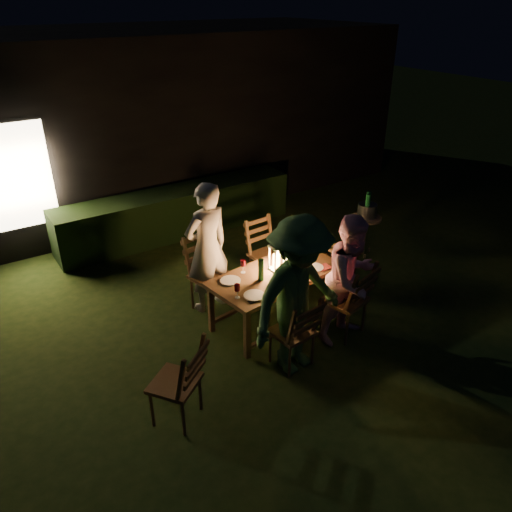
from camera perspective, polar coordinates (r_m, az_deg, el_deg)
garden_envelope at (r=10.80m, az=-12.66°, el=15.44°), size 40.00×40.00×3.20m
dining_table at (r=6.25m, az=2.28°, el=-2.51°), size 1.78×1.06×0.70m
chair_near_left at (r=5.73m, az=4.23°, el=-9.90°), size 0.47×0.50×0.96m
chair_near_right at (r=6.27m, az=10.14°, el=-6.25°), size 0.58×0.61×1.05m
chair_far_left at (r=6.68m, az=-5.16°, el=-3.50°), size 0.58×0.61×1.08m
chair_far_right at (r=7.23m, az=1.25°, el=-0.95°), size 0.49×0.52×1.01m
chair_end at (r=7.22m, az=9.39°, el=-1.68°), size 0.51×0.48×0.90m
chair_spare at (r=5.13m, az=-8.94°, el=-15.43°), size 0.64×0.65×0.99m
person_house_side at (r=6.44m, az=-5.61°, el=0.92°), size 0.70×0.51×1.77m
person_opp_right at (r=5.99m, az=10.86°, el=-2.59°), size 0.86×0.71×1.61m
person_opp_left at (r=5.33m, az=4.85°, el=-4.71°), size 1.28×0.85×1.86m
lantern at (r=6.20m, az=2.35°, el=-0.37°), size 0.16×0.16×0.35m
plate_far_left at (r=6.05m, az=-2.94°, el=-2.82°), size 0.25×0.25×0.01m
plate_near_left at (r=5.76m, az=-0.21°, el=-4.51°), size 0.25×0.25×0.01m
plate_far_right at (r=6.63m, az=3.84°, el=0.09°), size 0.25×0.25×0.01m
plate_near_right at (r=6.36m, az=6.61°, el=-1.31°), size 0.25×0.25×0.01m
wineglass_a at (r=6.18m, az=-1.49°, el=-1.19°), size 0.06×0.06×0.18m
wineglass_b at (r=5.69m, az=-2.17°, el=-4.02°), size 0.06×0.06×0.18m
wineglass_c at (r=6.19m, az=6.11°, el=-1.31°), size 0.06×0.06×0.18m
wineglass_d at (r=6.68m, az=5.14°, el=1.03°), size 0.06×0.06×0.18m
wineglass_e at (r=5.93m, az=3.59°, el=-2.63°), size 0.06×0.06×0.18m
bottle_table at (r=6.00m, az=0.58°, el=-1.59°), size 0.07×0.07×0.28m
napkin_left at (r=5.93m, az=3.36°, el=-3.55°), size 0.18×0.14×0.01m
napkin_right at (r=6.39m, az=7.75°, el=-1.29°), size 0.18×0.14×0.01m
phone at (r=5.67m, az=-0.21°, el=-5.12°), size 0.14×0.07×0.01m
side_table at (r=8.12m, az=12.45°, el=3.87°), size 0.48×0.48×0.65m
ice_bucket at (r=8.05m, az=12.58°, el=5.09°), size 0.30×0.30×0.22m
bottle_bucket_a at (r=7.97m, az=12.57°, el=5.25°), size 0.07×0.07×0.32m
bottle_bucket_b at (r=8.09m, az=12.68°, el=5.58°), size 0.07×0.07×0.32m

